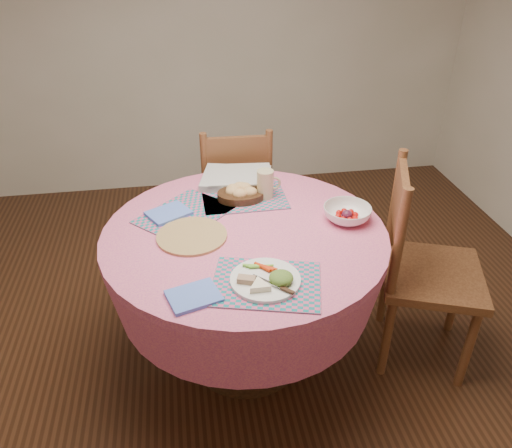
# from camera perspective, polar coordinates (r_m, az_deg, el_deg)

# --- Properties ---
(ground) EXTENTS (4.00, 4.00, 0.00)m
(ground) POSITION_cam_1_polar(r_m,az_deg,el_deg) (2.64, -1.11, -14.68)
(ground) COLOR #331C0F
(ground) RESTS_ON ground
(dining_table) EXTENTS (1.24, 1.24, 0.75)m
(dining_table) POSITION_cam_1_polar(r_m,az_deg,el_deg) (2.27, -1.25, -4.94)
(dining_table) COLOR pink
(dining_table) RESTS_ON ground
(chair_right) EXTENTS (0.58, 0.60, 1.01)m
(chair_right) POSITION_cam_1_polar(r_m,az_deg,el_deg) (2.45, 18.40, -4.46)
(chair_right) COLOR brown
(chair_right) RESTS_ON ground
(chair_back) EXTENTS (0.45, 0.43, 0.94)m
(chair_back) POSITION_cam_1_polar(r_m,az_deg,el_deg) (3.01, -2.34, 3.40)
(chair_back) COLOR brown
(chair_back) RESTS_ON ground
(placemat_front) EXTENTS (0.46, 0.39, 0.01)m
(placemat_front) POSITION_cam_1_polar(r_m,az_deg,el_deg) (1.86, 1.17, -6.82)
(placemat_front) COLOR #15757B
(placemat_front) RESTS_ON dining_table
(placemat_left) EXTENTS (0.50, 0.49, 0.01)m
(placemat_left) POSITION_cam_1_polar(r_m,az_deg,el_deg) (2.30, -8.13, 1.09)
(placemat_left) COLOR #15757B
(placemat_left) RESTS_ON dining_table
(placemat_back) EXTENTS (0.40, 0.30, 0.01)m
(placemat_back) POSITION_cam_1_polar(r_m,az_deg,el_deg) (2.42, -1.38, 3.10)
(placemat_back) COLOR #15757B
(placemat_back) RESTS_ON dining_table
(wicker_trivet) EXTENTS (0.30, 0.30, 0.01)m
(wicker_trivet) POSITION_cam_1_polar(r_m,az_deg,el_deg) (2.13, -7.34, -1.36)
(wicker_trivet) COLOR olive
(wicker_trivet) RESTS_ON dining_table
(napkin_near) EXTENTS (0.21, 0.19, 0.01)m
(napkin_near) POSITION_cam_1_polar(r_m,az_deg,el_deg) (1.81, -7.12, -8.20)
(napkin_near) COLOR #5679DF
(napkin_near) RESTS_ON dining_table
(napkin_far) EXTENTS (0.23, 0.21, 0.01)m
(napkin_far) POSITION_cam_1_polar(r_m,az_deg,el_deg) (2.30, -9.96, 1.22)
(napkin_far) COLOR #5679DF
(napkin_far) RESTS_ON placemat_left
(dinner_plate) EXTENTS (0.26, 0.26, 0.05)m
(dinner_plate) POSITION_cam_1_polar(r_m,az_deg,el_deg) (1.85, 1.34, -6.25)
(dinner_plate) COLOR white
(dinner_plate) RESTS_ON placemat_front
(bread_bowl) EXTENTS (0.23, 0.23, 0.08)m
(bread_bowl) POSITION_cam_1_polar(r_m,az_deg,el_deg) (2.39, -1.76, 3.67)
(bread_bowl) COLOR black
(bread_bowl) RESTS_ON placemat_back
(latte_mug) EXTENTS (0.12, 0.08, 0.14)m
(latte_mug) POSITION_cam_1_polar(r_m,az_deg,el_deg) (2.39, 1.11, 4.61)
(latte_mug) COLOR tan
(latte_mug) RESTS_ON placemat_back
(fruit_bowl) EXTENTS (0.26, 0.26, 0.07)m
(fruit_bowl) POSITION_cam_1_polar(r_m,az_deg,el_deg) (2.26, 10.37, 1.16)
(fruit_bowl) COLOR white
(fruit_bowl) RESTS_ON dining_table
(newspaper_stack) EXTENTS (0.40, 0.35, 0.04)m
(newspaper_stack) POSITION_cam_1_polar(r_m,az_deg,el_deg) (2.55, -2.20, 5.29)
(newspaper_stack) COLOR silver
(newspaper_stack) RESTS_ON dining_table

